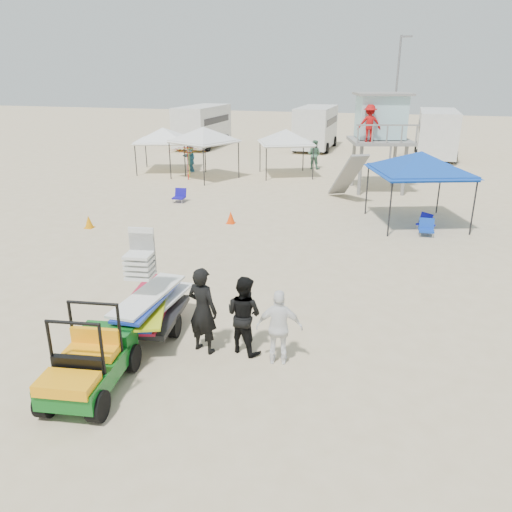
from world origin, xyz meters
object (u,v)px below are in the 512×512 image
(man_left, at_px, (203,310))
(utility_cart, at_px, (87,356))
(canopy_blue, at_px, (421,155))
(surf_trailer, at_px, (146,299))
(lifeguard_tower, at_px, (380,120))

(man_left, bearing_deg, utility_cart, 67.61)
(canopy_blue, bearing_deg, surf_trailer, -117.93)
(utility_cart, relative_size, lifeguard_tower, 0.50)
(lifeguard_tower, bearing_deg, surf_trailer, -103.14)
(surf_trailer, distance_m, man_left, 1.55)
(utility_cart, height_order, canopy_blue, canopy_blue)
(canopy_blue, bearing_deg, man_left, -111.07)
(surf_trailer, relative_size, canopy_blue, 0.64)
(utility_cart, xyz_separation_m, lifeguard_tower, (4.01, 19.49, 2.74))
(surf_trailer, xyz_separation_m, canopy_blue, (5.98, 11.28, 1.84))
(canopy_blue, bearing_deg, lifeguard_tower, 108.54)
(surf_trailer, relative_size, man_left, 1.40)
(man_left, xyz_separation_m, lifeguard_tower, (2.49, 17.46, 2.54))
(surf_trailer, bearing_deg, canopy_blue, 62.07)
(utility_cart, distance_m, man_left, 2.54)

